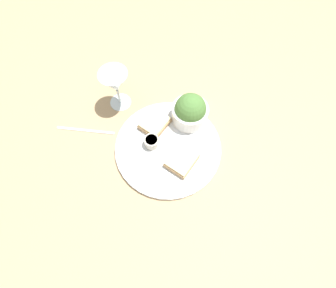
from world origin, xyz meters
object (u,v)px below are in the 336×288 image
(cheese_toast_near, at_px, (155,123))
(sauce_ramekin, at_px, (152,142))
(cheese_toast_far, at_px, (182,160))
(wine_glass, at_px, (115,83))
(fork, at_px, (86,130))
(salad_bowl, at_px, (190,111))

(cheese_toast_near, bearing_deg, sauce_ramekin, -166.96)
(cheese_toast_far, bearing_deg, wine_glass, 61.29)
(fork, bearing_deg, wine_glass, -24.71)
(cheese_toast_far, distance_m, wine_glass, 0.31)
(sauce_ramekin, relative_size, cheese_toast_near, 0.43)
(salad_bowl, distance_m, fork, 0.35)
(wine_glass, bearing_deg, cheese_toast_near, -109.83)
(cheese_toast_near, xyz_separation_m, wine_glass, (0.05, 0.15, 0.08))
(cheese_toast_near, height_order, wine_glass, wine_glass)
(cheese_toast_near, relative_size, fork, 0.55)
(fork, bearing_deg, cheese_toast_far, -91.33)
(sauce_ramekin, xyz_separation_m, wine_glass, (0.12, 0.16, 0.07))
(salad_bowl, distance_m, wine_glass, 0.25)
(salad_bowl, height_order, sauce_ramekin, salad_bowl)
(cheese_toast_far, relative_size, fork, 0.56)
(salad_bowl, relative_size, wine_glass, 0.78)
(salad_bowl, bearing_deg, fork, 115.69)
(cheese_toast_near, distance_m, fork, 0.23)
(wine_glass, distance_m, fork, 0.18)
(fork, bearing_deg, salad_bowl, -64.31)
(sauce_ramekin, relative_size, fork, 0.24)
(wine_glass, bearing_deg, fork, 155.29)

